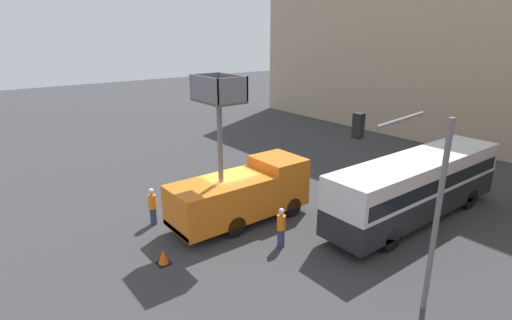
% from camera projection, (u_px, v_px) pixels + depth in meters
% --- Properties ---
extents(ground_plane, '(120.00, 120.00, 0.00)m').
position_uv_depth(ground_plane, '(226.00, 216.00, 20.46)').
color(ground_plane, '#38383A').
extents(building_backdrop_far, '(44.00, 10.00, 21.40)m').
position_uv_depth(building_backdrop_far, '(491.00, 10.00, 32.30)').
color(building_backdrop_far, tan).
rests_on(building_backdrop_far, ground_plane).
extents(utility_truck, '(2.52, 7.03, 7.24)m').
position_uv_depth(utility_truck, '(242.00, 191.00, 19.49)').
color(utility_truck, orange).
rests_on(utility_truck, ground_plane).
extents(city_bus, '(2.47, 11.38, 3.25)m').
position_uv_depth(city_bus, '(417.00, 184.00, 19.56)').
color(city_bus, '#232328').
rests_on(city_bus, ground_plane).
extents(traffic_light_pole, '(3.32, 3.06, 6.63)m').
position_uv_depth(traffic_light_pole, '(409.00, 179.00, 13.04)').
color(traffic_light_pole, slate).
rests_on(traffic_light_pole, ground_plane).
extents(road_worker_near_truck, '(0.38, 0.38, 1.88)m').
position_uv_depth(road_worker_near_truck, '(153.00, 206.00, 19.33)').
color(road_worker_near_truck, navy).
rests_on(road_worker_near_truck, ground_plane).
extents(road_worker_directing, '(0.38, 0.38, 1.83)m').
position_uv_depth(road_worker_directing, '(281.00, 228.00, 17.29)').
color(road_worker_directing, navy).
rests_on(road_worker_directing, ground_plane).
extents(traffic_cone_near_truck, '(0.54, 0.54, 0.62)m').
position_uv_depth(traffic_cone_near_truck, '(163.00, 257.00, 16.19)').
color(traffic_cone_near_truck, black).
rests_on(traffic_cone_near_truck, ground_plane).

